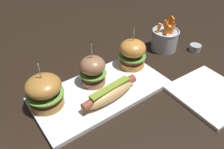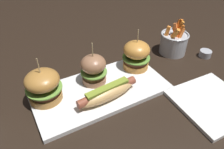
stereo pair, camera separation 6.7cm
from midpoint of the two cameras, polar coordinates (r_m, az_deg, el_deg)
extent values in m
plane|color=black|center=(0.69, -5.58, -4.93)|extent=(3.00, 3.00, 0.00)
cube|color=white|center=(0.68, -5.62, -4.49)|extent=(0.41, 0.21, 0.01)
ellipsoid|color=tan|center=(0.63, -3.66, -5.09)|extent=(0.19, 0.07, 0.04)
cylinder|color=brown|center=(0.63, -3.68, -4.76)|extent=(0.19, 0.04, 0.02)
cube|color=olive|center=(0.62, -3.73, -3.72)|extent=(0.14, 0.03, 0.01)
cylinder|color=#B07735|center=(0.66, -19.39, -6.71)|extent=(0.10, 0.10, 0.02)
cylinder|color=#582D1B|center=(0.65, -19.74, -5.50)|extent=(0.09, 0.09, 0.02)
cylinder|color=#6B9E3D|center=(0.64, -19.93, -4.82)|extent=(0.10, 0.10, 0.00)
ellipsoid|color=#B07735|center=(0.62, -20.47, -2.90)|extent=(0.10, 0.10, 0.05)
cylinder|color=tan|center=(0.60, -21.32, 0.11)|extent=(0.00, 0.00, 0.06)
cylinder|color=#986748|center=(0.70, -7.52, -1.56)|extent=(0.08, 0.08, 0.02)
cylinder|color=#3F2B15|center=(0.69, -7.64, -0.41)|extent=(0.07, 0.07, 0.02)
cylinder|color=#6B9E3D|center=(0.68, -7.71, 0.28)|extent=(0.08, 0.08, 0.00)
ellipsoid|color=#986748|center=(0.67, -7.92, 2.29)|extent=(0.08, 0.08, 0.05)
cylinder|color=tan|center=(0.64, -8.24, 5.37)|extent=(0.00, 0.00, 0.06)
cylinder|color=#CB8637|center=(0.77, 2.71, 2.98)|extent=(0.09, 0.09, 0.02)
cylinder|color=#572D1C|center=(0.76, 2.75, 4.15)|extent=(0.08, 0.08, 0.02)
cylinder|color=#609338|center=(0.75, 2.77, 4.79)|extent=(0.09, 0.09, 0.00)
ellipsoid|color=#CB8637|center=(0.74, 2.84, 6.76)|extent=(0.09, 0.09, 0.06)
cylinder|color=tan|center=(0.72, 2.95, 9.72)|extent=(0.00, 0.00, 0.06)
cylinder|color=#B7BABF|center=(0.90, 11.45, 8.66)|extent=(0.10, 0.10, 0.08)
torus|color=#B7BABF|center=(0.88, 11.78, 10.99)|extent=(0.11, 0.11, 0.01)
cube|color=orange|center=(0.87, 12.90, 10.46)|extent=(0.04, 0.02, 0.07)
cube|color=orange|center=(0.87, 11.90, 11.84)|extent=(0.03, 0.05, 0.09)
cube|color=orange|center=(0.88, 12.08, 11.13)|extent=(0.04, 0.02, 0.07)
cube|color=orange|center=(0.87, 9.67, 10.91)|extent=(0.03, 0.02, 0.07)
cube|color=orange|center=(0.87, 12.00, 11.09)|extent=(0.02, 0.04, 0.08)
cube|color=orange|center=(0.86, 11.39, 10.57)|extent=(0.02, 0.05, 0.07)
cube|color=orange|center=(0.87, 12.23, 11.08)|extent=(0.04, 0.03, 0.08)
cube|color=#D3611B|center=(0.87, 12.10, 11.74)|extent=(0.03, 0.02, 0.09)
cube|color=orange|center=(0.87, 11.72, 11.67)|extent=(0.04, 0.02, 0.09)
cube|color=orange|center=(0.88, 11.87, 10.86)|extent=(0.02, 0.04, 0.06)
cylinder|color=#A8AAB2|center=(0.93, 18.94, 6.53)|extent=(0.04, 0.04, 0.03)
cylinder|color=beige|center=(0.93, 19.03, 6.94)|extent=(0.04, 0.04, 0.01)
cube|color=white|center=(0.72, 21.75, -4.77)|extent=(0.21, 0.21, 0.01)
camera|label=1|loc=(0.03, -92.86, -2.22)|focal=35.08mm
camera|label=2|loc=(0.03, 87.14, 2.22)|focal=35.08mm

